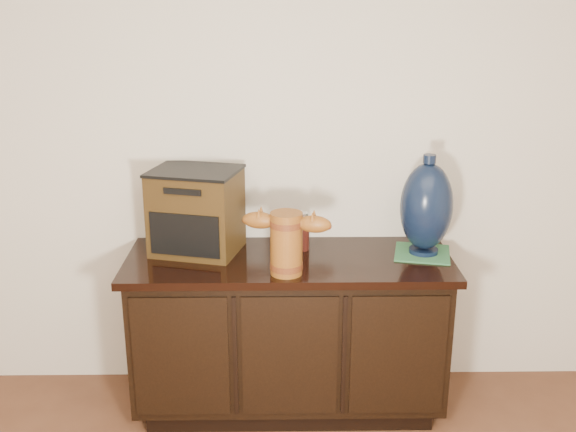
{
  "coord_description": "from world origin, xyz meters",
  "views": [
    {
      "loc": [
        -0.04,
        -0.58,
        1.87
      ],
      "look_at": [
        -0.0,
        2.18,
        0.97
      ],
      "focal_mm": 42.0,
      "sensor_mm": 36.0,
      "label": 1
    }
  ],
  "objects_px": {
    "sideboard": "(289,332)",
    "spray_can": "(303,231)",
    "lamp_base": "(426,207)",
    "tv_radio": "(196,211)",
    "terracotta_vessel": "(286,240)"
  },
  "relations": [
    {
      "from": "lamp_base",
      "to": "spray_can",
      "type": "relative_size",
      "value": 2.52
    },
    {
      "from": "terracotta_vessel",
      "to": "tv_radio",
      "type": "bearing_deg",
      "value": 159.27
    },
    {
      "from": "terracotta_vessel",
      "to": "tv_radio",
      "type": "height_order",
      "value": "tv_radio"
    },
    {
      "from": "tv_radio",
      "to": "lamp_base",
      "type": "bearing_deg",
      "value": 11.43
    },
    {
      "from": "sideboard",
      "to": "spray_can",
      "type": "xyz_separation_m",
      "value": [
        0.06,
        0.1,
        0.46
      ]
    },
    {
      "from": "sideboard",
      "to": "lamp_base",
      "type": "height_order",
      "value": "lamp_base"
    },
    {
      "from": "terracotta_vessel",
      "to": "spray_can",
      "type": "distance_m",
      "value": 0.3
    },
    {
      "from": "tv_radio",
      "to": "terracotta_vessel",
      "type": "bearing_deg",
      "value": -19.68
    },
    {
      "from": "terracotta_vessel",
      "to": "lamp_base",
      "type": "distance_m",
      "value": 0.67
    },
    {
      "from": "sideboard",
      "to": "terracotta_vessel",
      "type": "xyz_separation_m",
      "value": [
        -0.01,
        -0.18,
        0.52
      ]
    },
    {
      "from": "sideboard",
      "to": "lamp_base",
      "type": "distance_m",
      "value": 0.85
    },
    {
      "from": "sideboard",
      "to": "tv_radio",
      "type": "distance_m",
      "value": 0.71
    },
    {
      "from": "tv_radio",
      "to": "spray_can",
      "type": "distance_m",
      "value": 0.49
    },
    {
      "from": "lamp_base",
      "to": "spray_can",
      "type": "distance_m",
      "value": 0.57
    },
    {
      "from": "sideboard",
      "to": "spray_can",
      "type": "height_order",
      "value": "spray_can"
    }
  ]
}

